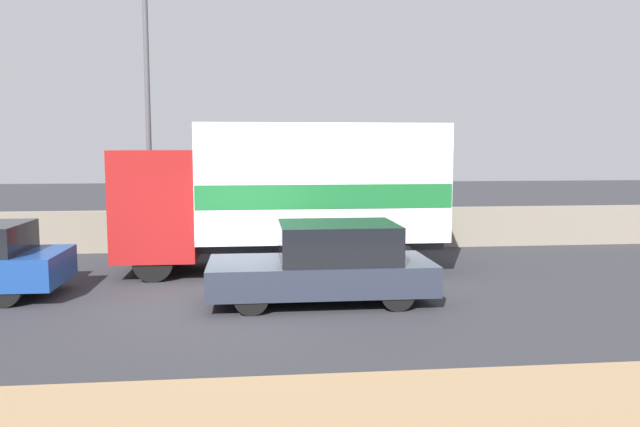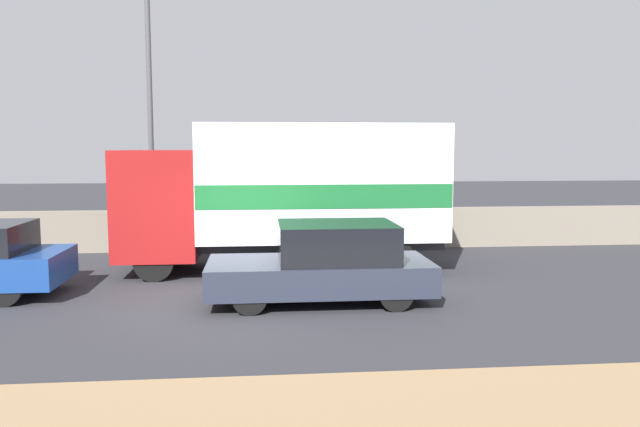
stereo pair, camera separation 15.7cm
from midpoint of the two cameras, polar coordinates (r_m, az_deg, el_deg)
The scene contains 5 objects.
ground_plane at distance 11.85m, azimuth -5.67°, elevation -8.11°, with size 80.00×80.00×0.00m, color #2D2D33.
stone_wall_backdrop at distance 17.76m, azimuth -5.64°, elevation -1.47°, with size 60.00×0.35×1.15m.
street_lamp at distance 17.51m, azimuth -15.04°, elevation 10.00°, with size 0.56×0.28×7.21m.
box_truck at distance 14.67m, azimuth -2.37°, elevation 2.14°, with size 7.49×2.43×3.43m.
car_hatchback at distance 11.75m, azimuth 0.89°, elevation -4.58°, with size 4.17×1.88×1.49m.
Camera 2 is at (0.14, -11.50, 2.91)m, focal length 35.00 mm.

